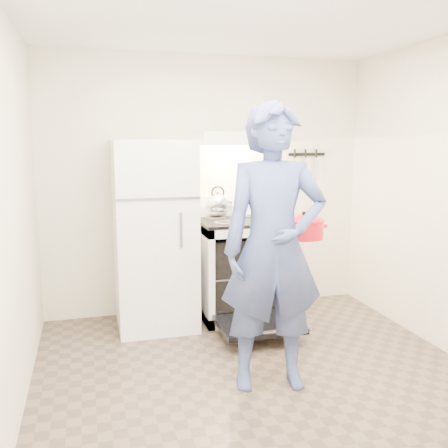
{
  "coord_description": "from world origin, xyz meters",
  "views": [
    {
      "loc": [
        -1.14,
        -2.99,
        1.71
      ],
      "look_at": [
        -0.05,
        1.0,
        1.0
      ],
      "focal_mm": 40.0,
      "sensor_mm": 36.0,
      "label": 1
    }
  ],
  "objects_px": {
    "dutch_oven": "(304,229)",
    "stove_body": "(239,270)",
    "tea_kettle": "(218,202)",
    "refrigerator": "(154,235)",
    "person": "(274,249)"
  },
  "relations": [
    {
      "from": "stove_body",
      "to": "dutch_oven",
      "type": "height_order",
      "value": "dutch_oven"
    },
    {
      "from": "refrigerator",
      "to": "stove_body",
      "type": "xyz_separation_m",
      "value": [
        0.81,
        0.02,
        -0.39
      ]
    },
    {
      "from": "person",
      "to": "dutch_oven",
      "type": "relative_size",
      "value": 5.27
    },
    {
      "from": "tea_kettle",
      "to": "dutch_oven",
      "type": "bearing_deg",
      "value": -73.85
    },
    {
      "from": "dutch_oven",
      "to": "refrigerator",
      "type": "bearing_deg",
      "value": 135.8
    },
    {
      "from": "refrigerator",
      "to": "stove_body",
      "type": "height_order",
      "value": "refrigerator"
    },
    {
      "from": "refrigerator",
      "to": "person",
      "type": "distance_m",
      "value": 1.5
    },
    {
      "from": "stove_body",
      "to": "person",
      "type": "relative_size",
      "value": 0.47
    },
    {
      "from": "stove_body",
      "to": "tea_kettle",
      "type": "relative_size",
      "value": 3.04
    },
    {
      "from": "tea_kettle",
      "to": "person",
      "type": "relative_size",
      "value": 0.16
    },
    {
      "from": "dutch_oven",
      "to": "stove_body",
      "type": "bearing_deg",
      "value": 101.42
    },
    {
      "from": "tea_kettle",
      "to": "dutch_oven",
      "type": "height_order",
      "value": "tea_kettle"
    },
    {
      "from": "refrigerator",
      "to": "stove_body",
      "type": "relative_size",
      "value": 1.85
    },
    {
      "from": "person",
      "to": "dutch_oven",
      "type": "xyz_separation_m",
      "value": [
        0.38,
        0.37,
        0.05
      ]
    },
    {
      "from": "refrigerator",
      "to": "person",
      "type": "bearing_deg",
      "value": -65.02
    }
  ]
}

